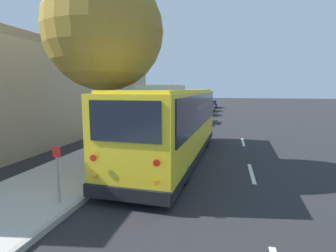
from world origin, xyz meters
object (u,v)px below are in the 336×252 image
object	(u,v)px
sign_post_near	(58,174)
sign_post_far	(89,162)
shuttle_bus	(173,121)
parked_sedan_navy	(212,104)
parked_sedan_tan	(197,116)
parked_sedan_gray	(207,107)
parked_sedan_maroon	(203,110)
street_tree	(105,24)
fire_hydrant	(168,124)

from	to	relation	value
sign_post_near	sign_post_far	size ratio (longest dim) A/B	1.13
shuttle_bus	parked_sedan_navy	world-z (taller)	shuttle_bus
parked_sedan_tan	parked_sedan_gray	xyz separation A→B (m)	(12.99, 0.08, -0.04)
parked_sedan_maroon	street_tree	size ratio (longest dim) A/B	0.55
shuttle_bus	sign_post_far	distance (m)	4.39
street_tree	sign_post_near	world-z (taller)	street_tree
sign_post_near	parked_sedan_navy	bearing A→B (deg)	-2.49
parked_sedan_maroon	parked_sedan_gray	distance (m)	5.45
fire_hydrant	street_tree	bearing A→B (deg)	178.20
parked_sedan_gray	sign_post_near	world-z (taller)	sign_post_near
parked_sedan_tan	street_tree	xyz separation A→B (m)	(-14.70, 1.87, 4.97)
parked_sedan_navy	street_tree	world-z (taller)	street_tree
parked_sedan_navy	fire_hydrant	size ratio (longest dim) A/B	5.68
parked_sedan_navy	sign_post_near	distance (m)	38.53
street_tree	parked_sedan_gray	bearing A→B (deg)	-3.71
parked_sedan_gray	fire_hydrant	distance (m)	18.48
street_tree	fire_hydrant	world-z (taller)	street_tree
parked_sedan_tan	parked_sedan_maroon	bearing A→B (deg)	4.70
shuttle_bus	sign_post_near	xyz separation A→B (m)	(-5.42, 1.98, -0.81)
shuttle_bus	parked_sedan_maroon	world-z (taller)	shuttle_bus
parked_sedan_maroon	parked_sedan_navy	distance (m)	12.59
shuttle_bus	sign_post_far	bearing A→B (deg)	154.88
parked_sedan_navy	sign_post_far	xyz separation A→B (m)	(-36.88, 1.68, 0.25)
parked_sedan_tan	parked_sedan_gray	size ratio (longest dim) A/B	1.06
street_tree	sign_post_far	xyz separation A→B (m)	(-2.06, -0.28, -4.75)
parked_sedan_maroon	parked_sedan_gray	world-z (taller)	parked_sedan_maroon
parked_sedan_maroon	sign_post_far	world-z (taller)	sign_post_far
street_tree	sign_post_near	distance (m)	5.92
shuttle_bus	parked_sedan_tan	xyz separation A→B (m)	(12.95, 0.39, -1.14)
fire_hydrant	parked_sedan_tan	bearing A→B (deg)	-16.23
shuttle_bus	street_tree	world-z (taller)	street_tree
sign_post_far	fire_hydrant	size ratio (longest dim) A/B	1.69
parked_sedan_maroon	sign_post_near	distance (m)	25.95
sign_post_near	fire_hydrant	world-z (taller)	sign_post_near
parked_sedan_gray	street_tree	xyz separation A→B (m)	(-27.68, 1.80, 5.01)
parked_sedan_gray	sign_post_far	distance (m)	29.78
shuttle_bus	fire_hydrant	world-z (taller)	shuttle_bus
parked_sedan_navy	shuttle_bus	bearing A→B (deg)	177.17
parked_sedan_navy	sign_post_far	distance (m)	36.92
shuttle_bus	sign_post_near	world-z (taller)	shuttle_bus
sign_post_near	parked_sedan_tan	bearing A→B (deg)	-4.95
parked_sedan_maroon	street_tree	distance (m)	22.85
parked_sedan_maroon	sign_post_far	size ratio (longest dim) A/B	3.20
sign_post_near	parked_sedan_gray	bearing A→B (deg)	-2.76
sign_post_near	sign_post_far	xyz separation A→B (m)	(1.61, 0.00, -0.11)
parked_sedan_navy	street_tree	xyz separation A→B (m)	(-34.82, 1.96, 5.01)
parked_sedan_maroon	parked_sedan_gray	size ratio (longest dim) A/B	0.98
shuttle_bus	parked_sedan_maroon	size ratio (longest dim) A/B	2.40
sign_post_far	parked_sedan_maroon	bearing A→B (deg)	-3.38
sign_post_near	sign_post_far	world-z (taller)	sign_post_near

